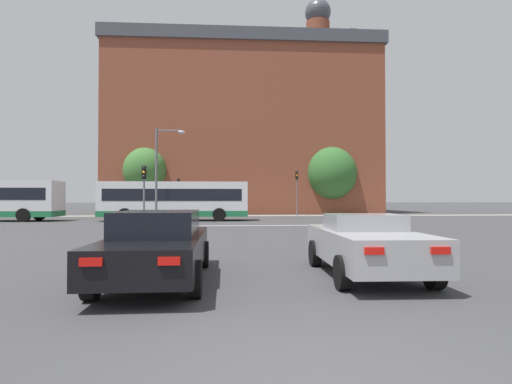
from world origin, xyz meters
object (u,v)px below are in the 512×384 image
Objects in this scene: car_saloon_left at (158,245)px; traffic_light_near_left at (144,185)px; traffic_light_far_right at (297,186)px; street_lamp_junction at (162,165)px; pedestrian_waiting at (216,205)px; car_roadster_right at (365,244)px; bus_crossing_lead at (175,200)px; traffic_light_far_left at (178,191)px.

traffic_light_near_left is at bearing 102.08° from car_saloon_left.
traffic_light_far_right is 0.68× the size of street_lamp_junction.
street_lamp_junction is at bearing -147.52° from pedestrian_waiting.
car_roadster_right is 18.68m from traffic_light_near_left.
bus_crossing_lead is at bearing 80.20° from traffic_light_near_left.
street_lamp_junction is at bearing 98.57° from car_saloon_left.
traffic_light_far_left is at bearing 88.92° from traffic_light_near_left.
car_saloon_left is at bearing -83.32° from traffic_light_far_left.
car_saloon_left is 19.95m from street_lamp_junction.
bus_crossing_lead is 6.12× the size of pedestrian_waiting.
traffic_light_far_left is at bearing 91.87° from street_lamp_junction.
bus_crossing_lead is at bearing -150.19° from pedestrian_waiting.
car_roadster_right is 20.89m from street_lamp_junction.
bus_crossing_lead is 4.34m from street_lamp_junction.
street_lamp_junction is 13.82m from pedestrian_waiting.
car_roadster_right is 0.39× the size of bus_crossing_lead.
bus_crossing_lead reaches higher than car_roadster_right.
street_lamp_junction is at bearing 112.86° from car_roadster_right.
pedestrian_waiting is at bearing 89.08° from car_saloon_left.
traffic_light_far_right reaches higher than traffic_light_far_left.
street_lamp_junction reaches higher than traffic_light_near_left.
bus_crossing_lead is 3.01× the size of traffic_light_near_left.
traffic_light_far_right reaches higher than car_saloon_left.
car_saloon_left is at bearing -172.90° from bus_crossing_lead.
street_lamp_junction is at bearing -133.30° from traffic_light_far_right.
traffic_light_far_left is at bearing -178.47° from traffic_light_far_right.
traffic_light_far_left reaches higher than bus_crossing_lead.
bus_crossing_lead is 9.96m from pedestrian_waiting.
car_saloon_left is 0.76× the size of street_lamp_junction.
car_roadster_right is 1.16× the size of traffic_light_near_left.
traffic_light_far_right is at bearing 84.30° from car_roadster_right.
traffic_light_near_left is 2.04× the size of pedestrian_waiting.
traffic_light_far_left is at bearing 157.08° from pedestrian_waiting.
pedestrian_waiting reaches higher than car_saloon_left.
traffic_light_far_right is 2.44× the size of pedestrian_waiting.
traffic_light_near_left is (-8.31, 16.63, 1.84)m from car_roadster_right.
traffic_light_near_left is (-12.01, -14.58, -0.46)m from traffic_light_far_right.
street_lamp_junction is (-7.66, 19.15, 3.34)m from car_roadster_right.
bus_crossing_lead is 13.92m from traffic_light_far_right.
street_lamp_junction is at bearing 173.58° from bus_crossing_lead.
car_roadster_right is at bearing 2.31° from car_saloon_left.
bus_crossing_lead is (-2.86, 22.98, 0.87)m from car_saloon_left.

